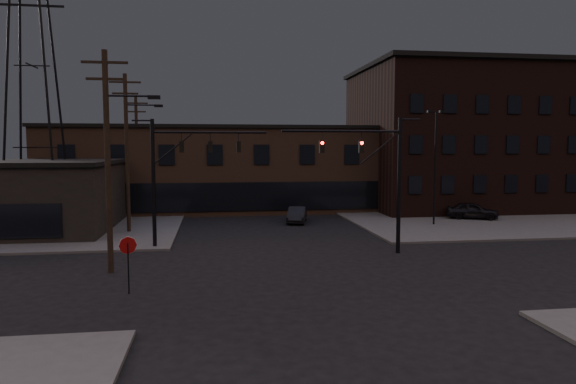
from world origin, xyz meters
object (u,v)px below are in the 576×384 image
object	(u,v)px
parked_car_lot_a	(472,210)
car_crossing	(297,215)
stop_sign	(128,251)
parked_car_lot_b	(403,204)
traffic_signal_far	(174,168)
traffic_signal_near	(381,170)

from	to	relation	value
parked_car_lot_a	car_crossing	size ratio (longest dim) A/B	1.05
stop_sign	parked_car_lot_b	distance (m)	32.95
traffic_signal_far	car_crossing	world-z (taller)	traffic_signal_far
traffic_signal_near	car_crossing	world-z (taller)	traffic_signal_near
traffic_signal_far	stop_sign	world-z (taller)	traffic_signal_far
parked_car_lot_b	traffic_signal_near	bearing A→B (deg)	153.32
traffic_signal_far	parked_car_lot_b	bearing A→B (deg)	35.79
parked_car_lot_a	car_crossing	distance (m)	15.10
stop_sign	parked_car_lot_b	size ratio (longest dim) A/B	0.59
traffic_signal_far	parked_car_lot_a	bearing A→B (deg)	19.22
traffic_signal_far	parked_car_lot_a	world-z (taller)	traffic_signal_far
stop_sign	parked_car_lot_b	bearing A→B (deg)	48.69
parked_car_lot_a	parked_car_lot_b	bearing A→B (deg)	55.25
car_crossing	traffic_signal_far	bearing A→B (deg)	-119.96
traffic_signal_far	parked_car_lot_b	xyz separation A→B (m)	(20.46, 14.75, -4.26)
traffic_signal_near	stop_sign	world-z (taller)	traffic_signal_near
traffic_signal_far	stop_sign	distance (m)	10.55
parked_car_lot_a	stop_sign	bearing A→B (deg)	149.45
traffic_signal_near	parked_car_lot_a	size ratio (longest dim) A/B	1.89
traffic_signal_near	parked_car_lot_a	xyz separation A→B (m)	(12.24, 11.98, -4.06)
traffic_signal_far	stop_sign	xyz separation A→B (m)	(-1.28, -9.99, -3.17)
stop_sign	car_crossing	world-z (taller)	stop_sign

